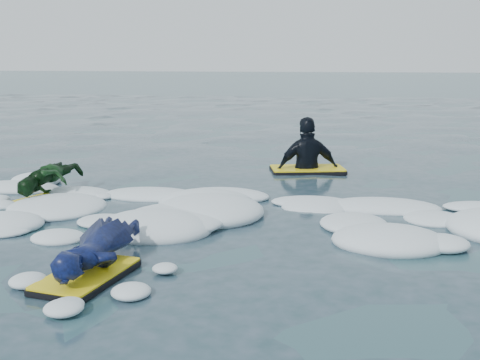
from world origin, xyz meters
name	(u,v)px	position (x,y,z in m)	size (l,w,h in m)	color
ground	(117,233)	(0.00, 0.00, 0.00)	(120.00, 120.00, 0.00)	#1C3C45
foam_band	(146,209)	(0.00, 1.03, 0.00)	(12.00, 3.10, 0.30)	white
prone_woman_unit	(96,250)	(0.21, -1.11, 0.19)	(0.71, 1.50, 0.37)	black
prone_child_unit	(50,181)	(-1.40, 1.39, 0.23)	(0.70, 1.23, 0.44)	black
waiting_rider_unit	(307,171)	(1.87, 3.62, 0.02)	(1.27, 0.87, 1.74)	black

